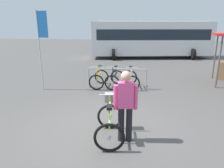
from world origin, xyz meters
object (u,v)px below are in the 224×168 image
Objects in this scene: featured_bicycle at (110,120)px; banner_flag at (41,36)px; racked_bike_black at (115,79)px; bus_distant at (151,37)px; person_with_featured_bike at (125,104)px; racked_bike_white at (131,79)px; racked_bike_yellow at (99,79)px.

featured_bicycle is 0.39× the size of banner_flag.
racked_bike_black is 0.11× the size of bus_distant.
person_with_featured_bike is at bearing -91.58° from bus_distant.
bus_distant is (0.38, 13.73, 0.83)m from person_with_featured_bike.
banner_flag is (-2.78, -0.93, 1.86)m from racked_bike_black.
banner_flag reaches higher than person_with_featured_bike.
racked_bike_black is 4.18m from featured_bicycle.
bus_distant is at bearing 86.86° from featured_bicycle.
racked_bike_black is 0.70m from racked_bike_white.
bus_distant is at bearing 77.74° from racked_bike_yellow.
racked_bike_black is 0.36× the size of banner_flag.
bus_distant reaches higher than featured_bicycle.
person_with_featured_bike reaches higher than racked_bike_white.
banner_flag reaches higher than racked_bike_black.
racked_bike_yellow is 4.52m from person_with_featured_bike.
banner_flag is (-3.79, 3.28, 1.32)m from person_with_featured_bike.
racked_bike_yellow is at bearing 108.11° from featured_bicycle.
featured_bicycle is 0.75× the size of person_with_featured_bike.
bus_distant is (1.38, 9.52, 1.37)m from racked_bike_black.
bus_distant reaches higher than racked_bike_yellow.
racked_bike_yellow and featured_bicycle have the same top height.
racked_bike_white is 0.38× the size of banner_flag.
banner_flag is at bearing -164.15° from racked_bike_white.
racked_bike_black is 0.93× the size of featured_bicycle.
racked_bike_yellow is 4.29m from featured_bicycle.
bus_distant is at bearing 81.73° from racked_bike_black.
banner_flag is (-2.09, -0.87, 1.86)m from racked_bike_yellow.
banner_flag is (-4.17, -10.46, 0.49)m from bus_distant.
racked_bike_black is 0.96× the size of racked_bike_white.
racked_bike_yellow is 0.97× the size of racked_bike_black.
featured_bicycle is (-0.06, -4.19, 0.08)m from racked_bike_white.
racked_bike_black is at bearing -175.28° from racked_bike_white.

